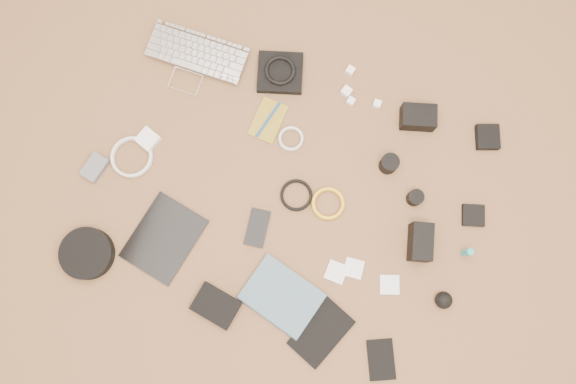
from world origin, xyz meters
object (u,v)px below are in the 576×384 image
(dslr_camera, at_px, (418,117))
(tablet, at_px, (164,238))
(headphone_case, at_px, (87,253))
(phone, at_px, (257,228))
(paperback, at_px, (266,319))
(laptop, at_px, (192,66))

(dslr_camera, bearing_deg, tablet, -150.95)
(dslr_camera, bearing_deg, headphone_case, -153.85)
(phone, xyz_separation_m, paperback, (0.14, -0.28, 0.01))
(dslr_camera, distance_m, tablet, 1.00)
(laptop, bearing_deg, phone, -48.95)
(laptop, xyz_separation_m, headphone_case, (-0.08, -0.76, 0.01))
(dslr_camera, height_order, paperback, dslr_camera)
(laptop, distance_m, tablet, 0.64)
(laptop, relative_size, phone, 2.77)
(phone, distance_m, headphone_case, 0.59)
(laptop, xyz_separation_m, tablet, (0.14, -0.62, -0.01))
(phone, bearing_deg, laptop, 124.92)
(dslr_camera, xyz_separation_m, headphone_case, (-0.92, -0.85, -0.01))
(phone, distance_m, paperback, 0.31)
(headphone_case, bearing_deg, paperback, 0.34)
(laptop, relative_size, paperback, 1.48)
(dslr_camera, distance_m, headphone_case, 1.26)
(dslr_camera, height_order, tablet, dslr_camera)
(tablet, bearing_deg, laptop, 113.67)
(laptop, bearing_deg, paperback, -54.23)
(laptop, relative_size, headphone_case, 2.02)
(tablet, distance_m, phone, 0.33)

